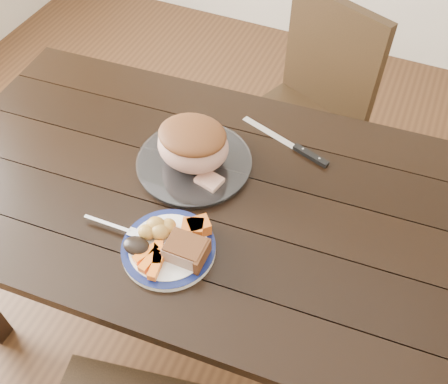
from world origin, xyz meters
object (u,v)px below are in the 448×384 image
at_px(fork, 119,228).
at_px(pork_slice, 186,250).
at_px(chair_far, 307,106).
at_px(dinner_plate, 169,249).
at_px(carving_knife, 300,150).
at_px(serving_platter, 194,164).
at_px(dining_table, 202,209).
at_px(roast_joint, 193,146).

bearing_deg(fork, pork_slice, -2.86).
relative_size(chair_far, dinner_plate, 3.82).
bearing_deg(carving_knife, serving_platter, -127.54).
relative_size(serving_platter, carving_knife, 1.06).
relative_size(serving_platter, fork, 1.86).
height_order(chair_far, fork, chair_far).
relative_size(dining_table, chair_far, 1.78).
distance_m(dining_table, serving_platter, 0.14).
bearing_deg(pork_slice, roast_joint, 112.37).
bearing_deg(serving_platter, dinner_plate, -76.83).
bearing_deg(dinner_plate, fork, -179.34).
bearing_deg(fork, dining_table, 56.32).
bearing_deg(dining_table, serving_platter, 127.42).
distance_m(chair_far, fork, 1.01).
distance_m(dinner_plate, serving_platter, 0.30).
bearing_deg(dinner_plate, dining_table, 92.87).
height_order(chair_far, pork_slice, chair_far).
height_order(chair_far, carving_knife, chair_far).
bearing_deg(dining_table, dinner_plate, -87.13).
bearing_deg(pork_slice, dinner_plate, 175.24).
bearing_deg(chair_far, serving_platter, 97.96).
xyz_separation_m(pork_slice, fork, (-0.20, 0.00, -0.02)).
height_order(roast_joint, carving_knife, roast_joint).
bearing_deg(pork_slice, carving_knife, 73.27).
xyz_separation_m(dining_table, fork, (-0.14, -0.22, 0.11)).
xyz_separation_m(roast_joint, carving_knife, (0.27, 0.18, -0.08)).
distance_m(serving_platter, fork, 0.31).
xyz_separation_m(chair_far, carving_knife, (0.09, -0.47, 0.23)).
bearing_deg(dinner_plate, carving_knife, 67.39).
bearing_deg(dining_table, pork_slice, -73.74).
height_order(pork_slice, fork, pork_slice).
relative_size(pork_slice, fork, 0.55).
distance_m(dining_table, dinner_plate, 0.24).
relative_size(roast_joint, carving_knife, 0.67).
bearing_deg(carving_knife, roast_joint, -127.54).
relative_size(dining_table, fork, 9.29).
xyz_separation_m(chair_far, fork, (-0.25, -0.95, 0.25)).
distance_m(dining_table, carving_knife, 0.35).
xyz_separation_m(pork_slice, carving_knife, (0.15, 0.48, -0.04)).
bearing_deg(fork, dinner_plate, -1.39).
relative_size(chair_far, serving_platter, 2.81).
distance_m(chair_far, carving_knife, 0.53).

